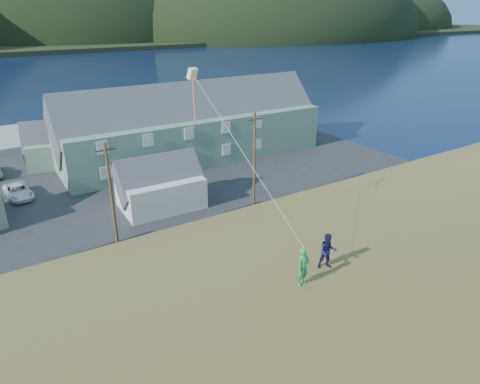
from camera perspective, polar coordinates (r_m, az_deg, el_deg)
name	(u,v)px	position (r m, az deg, el deg)	size (l,w,h in m)	color
ground	(153,245)	(36.75, -11.48, -6.99)	(900.00, 900.00, 0.00)	#0A1638
grass_strip	(163,256)	(35.11, -10.25, -8.34)	(110.00, 8.00, 0.10)	#4C3D19
waterfront_lot	(97,181)	(51.58, -18.54, 1.41)	(72.00, 36.00, 0.12)	#28282B
wharf	(13,138)	(72.46, -28.01, 6.37)	(26.00, 14.00, 0.90)	gray
far_hills	(38,36)	(313.31, -25.37, 18.29)	(760.00, 265.00, 143.00)	black
lodge	(194,124)	(55.71, -6.22, 8.99)	(34.03, 10.08, 11.91)	slate
shed_white	(160,184)	(42.34, -10.61, 1.03)	(8.25, 5.66, 6.45)	silver
shed_palegreen_far	(67,143)	(58.39, -22.11, 6.06)	(10.91, 7.27, 6.82)	slate
utility_poles	(113,193)	(35.31, -16.61, -0.17)	(27.10, 0.24, 9.58)	#47331E
parked_cars	(3,180)	(54.00, -29.10, 1.45)	(27.90, 13.75, 1.53)	navy
kite_flyer_green	(303,267)	(18.73, 8.41, -9.84)	(0.66, 0.43, 1.80)	green
kite_flyer_navy	(328,251)	(20.06, 11.62, -7.77)	(0.85, 0.66, 1.74)	#18163E
kite_rig	(194,80)	(21.75, -6.14, 14.67)	(1.10, 4.26, 10.19)	#F2F1B8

